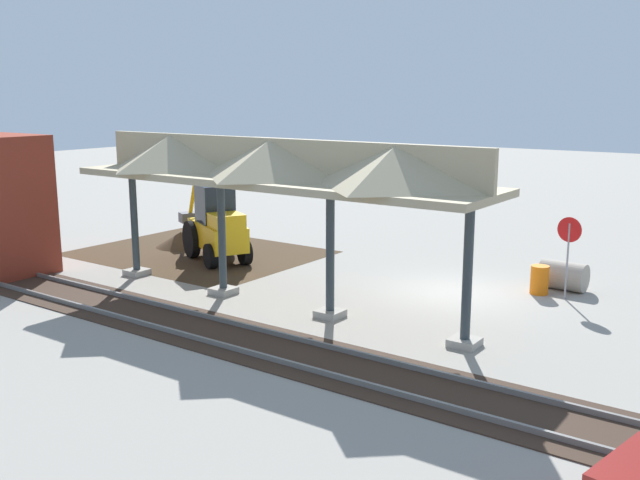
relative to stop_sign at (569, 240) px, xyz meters
name	(u,v)px	position (x,y,z in m)	size (l,w,h in m)	color
ground_plane	(455,292)	(3.01, 1.28, -1.83)	(120.00, 120.00, 0.00)	gray
dirt_work_zone	(199,253)	(13.63, 1.93, -1.82)	(8.95, 7.00, 0.01)	#42301E
platform_canopy	(272,164)	(6.81, 5.64, 2.34)	(13.36, 3.20, 4.90)	#9E998E
rail_tracks	(322,360)	(3.01, 8.52, -1.80)	(60.00, 2.58, 0.15)	slate
stop_sign	(569,240)	(0.00, 0.00, 0.00)	(0.75, 0.15, 2.52)	gray
backhoe	(216,227)	(12.29, 2.32, -0.57)	(5.25, 3.48, 2.82)	#EAB214
dirt_mound	(181,246)	(15.10, 1.46, -1.83)	(4.15, 4.15, 1.21)	#42301E
concrete_pipe	(563,276)	(0.39, -1.04, -1.37)	(1.45, 0.98, 0.91)	#9E9384
traffic_barrel	(539,280)	(0.83, -0.09, -1.38)	(0.56, 0.56, 0.90)	orange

